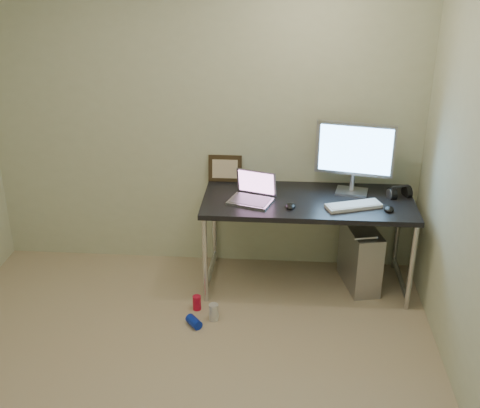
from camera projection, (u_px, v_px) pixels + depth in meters
name	position (u px, v px, depth m)	size (l,w,h in m)	color
floor	(171.00, 397.00, 3.71)	(3.50, 3.50, 0.00)	tan
wall_back	(203.00, 121.00, 4.79)	(3.50, 0.02, 2.50)	beige
desk	(308.00, 208.00, 4.65)	(1.62, 0.71, 0.75)	black
tower_computer	(360.00, 257.00, 4.81)	(0.31, 0.52, 0.54)	#A2A2A6
cable_a	(352.00, 224.00, 5.01)	(0.01, 0.01, 0.70)	black
cable_b	(363.00, 228.00, 4.99)	(0.01, 0.01, 0.72)	black
can_red	(197.00, 303.00, 4.56)	(0.06, 0.06, 0.11)	red
can_white	(214.00, 312.00, 4.43)	(0.07, 0.07, 0.13)	silver
can_blue	(194.00, 322.00, 4.37)	(0.07, 0.07, 0.13)	#0C25B8
laptop	(253.00, 194.00, 4.58)	(0.38, 0.34, 0.22)	#B1B1B9
monitor	(355.00, 152.00, 4.60)	(0.60, 0.22, 0.57)	#B1B1B9
keyboard	(354.00, 206.00, 4.47)	(0.41, 0.13, 0.03)	silver
mouse_right	(389.00, 208.00, 4.42)	(0.07, 0.11, 0.04)	black
mouse_left	(290.00, 205.00, 4.47)	(0.07, 0.12, 0.04)	black
headphones	(399.00, 193.00, 4.65)	(0.20, 0.11, 0.12)	black
picture_frame	(225.00, 168.00, 4.91)	(0.27, 0.03, 0.22)	black
webcam	(264.00, 175.00, 4.85)	(0.04, 0.04, 0.11)	silver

